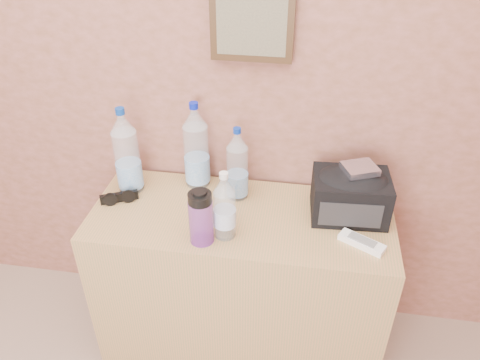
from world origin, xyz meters
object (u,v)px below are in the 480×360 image
at_px(pet_small, 225,209).
at_px(foil_packet, 360,169).
at_px(pet_large_b, 196,149).
at_px(pet_large_c, 237,167).
at_px(sunglasses, 119,197).
at_px(dresser, 241,282).
at_px(pet_large_a, 127,155).
at_px(nalgene_bottle, 201,217).
at_px(ac_remote, 362,243).
at_px(toiletry_bag, 350,194).

bearing_deg(pet_small, foil_packet, 23.79).
height_order(pet_large_b, foil_packet, pet_large_b).
distance_m(pet_large_c, sunglasses, 0.49).
height_order(dresser, pet_small, pet_small).
relative_size(pet_large_a, pet_large_c, 1.19).
bearing_deg(pet_large_b, sunglasses, -147.64).
bearing_deg(foil_packet, nalgene_bottle, -155.48).
relative_size(pet_large_a, pet_large_b, 0.99).
xyz_separation_m(nalgene_bottle, ac_remote, (0.57, 0.06, -0.10)).
relative_size(nalgene_bottle, toiletry_bag, 0.76).
bearing_deg(dresser, pet_small, -107.41).
relative_size(dresser, ac_remote, 7.11).
xyz_separation_m(pet_large_c, nalgene_bottle, (-0.08, -0.29, -0.03)).
relative_size(toiletry_bag, foil_packet, 2.38).
xyz_separation_m(pet_large_b, foil_packet, (0.65, -0.11, 0.04)).
height_order(pet_large_c, toiletry_bag, pet_large_c).
xyz_separation_m(pet_large_c, ac_remote, (0.49, -0.23, -0.13)).
height_order(dresser, sunglasses, sunglasses).
xyz_separation_m(dresser, pet_large_a, (-0.48, 0.10, 0.53)).
bearing_deg(ac_remote, pet_small, -148.92).
distance_m(nalgene_bottle, sunglasses, 0.43).
height_order(sunglasses, toiletry_bag, toiletry_bag).
bearing_deg(toiletry_bag, foil_packet, 21.84).
bearing_deg(pet_large_c, nalgene_bottle, -105.49).
bearing_deg(nalgene_bottle, ac_remote, 6.43).
bearing_deg(sunglasses, toiletry_bag, -22.12).
bearing_deg(nalgene_bottle, sunglasses, 155.10).
bearing_deg(ac_remote, nalgene_bottle, -145.05).
xyz_separation_m(pet_large_b, nalgene_bottle, (0.10, -0.36, -0.06)).
bearing_deg(pet_large_b, pet_small, -60.71).
distance_m(pet_large_a, foil_packet, 0.91).
bearing_deg(dresser, foil_packet, 10.78).
bearing_deg(dresser, sunglasses, 178.75).
bearing_deg(foil_packet, pet_large_c, 174.65).
distance_m(dresser, pet_small, 0.51).
xyz_separation_m(pet_large_c, sunglasses, (-0.47, -0.11, -0.12)).
bearing_deg(pet_large_b, pet_large_a, -161.94).
height_order(pet_large_a, pet_large_b, pet_large_b).
relative_size(pet_large_b, pet_small, 1.37).
distance_m(pet_large_b, pet_large_c, 0.19).
distance_m(dresser, pet_large_a, 0.73).
bearing_deg(pet_small, toiletry_bag, 23.72).
bearing_deg(pet_large_c, toiletry_bag, -6.84).
bearing_deg(toiletry_bag, pet_large_a, 174.43).
bearing_deg(ac_remote, pet_large_b, -175.10).
bearing_deg(pet_large_a, pet_large_b, 18.06).
distance_m(ac_remote, foil_packet, 0.27).
relative_size(nalgene_bottle, ac_remote, 1.30).
distance_m(pet_large_a, sunglasses, 0.17).
distance_m(pet_large_a, pet_large_c, 0.45).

